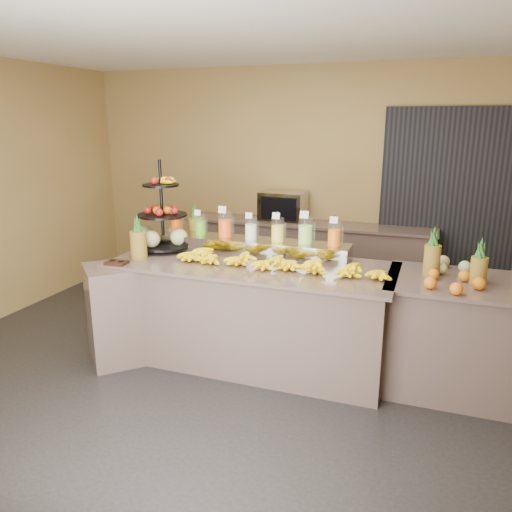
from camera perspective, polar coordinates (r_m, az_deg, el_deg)
The scene contains 20 objects.
ground at distance 4.48m, azimuth -1.88°, elevation -13.37°, with size 6.00×6.00×0.00m, color black.
room_envelope at distance 4.63m, azimuth 3.81°, elevation 11.86°, with size 6.04×5.02×2.82m.
buffet_counter at distance 4.54m, azimuth -2.07°, elevation -6.48°, with size 2.75×1.25×0.93m.
right_counter at distance 4.39m, azimuth 21.50°, elevation -8.38°, with size 1.08×0.88×0.93m.
back_ledge at distance 6.31m, azimuth 5.69°, elevation -0.28°, with size 3.10×0.55×0.93m.
pitcher_tray at distance 4.66m, azimuth -0.59°, elevation 1.06°, with size 1.85×0.30×0.15m, color gray.
juice_pitcher_orange_a at distance 4.94m, azimuth -9.11°, elevation 3.64°, with size 0.11×0.11×0.26m.
juice_pitcher_green at distance 4.82m, azimuth -6.40°, elevation 3.44°, with size 0.11×0.11×0.26m.
juice_pitcher_orange_b at distance 4.71m, azimuth -3.56°, elevation 3.45°, with size 0.13×0.13×0.31m.
juice_pitcher_milk at distance 4.62m, azimuth -0.59°, elevation 3.05°, with size 0.11×0.11×0.27m.
juice_pitcher_lemon at distance 4.54m, azimuth 2.49°, elevation 2.88°, with size 0.12×0.12×0.28m.
juice_pitcher_lime at distance 4.47m, azimuth 5.67°, elevation 2.76°, with size 0.13×0.14×0.32m.
juice_pitcher_orange_c at distance 4.41m, azimuth 8.94°, elevation 2.34°, with size 0.12×0.12×0.28m.
banana_heap at distance 4.23m, azimuth 2.61°, elevation -0.53°, with size 1.90×0.17×0.16m.
fruit_stand at distance 4.91m, azimuth -10.20°, elevation 3.29°, with size 0.71×0.71×0.86m.
condiment_caddy at distance 4.53m, azimuth -15.63°, elevation -0.74°, with size 0.18×0.13×0.03m, color black.
pineapple_left_a at distance 4.63m, azimuth -13.29°, elevation 1.57°, with size 0.15×0.15×0.41m.
pineapple_left_b at distance 5.08m, azimuth -6.92°, elevation 3.14°, with size 0.14×0.14×0.43m.
right_fruit_pile at distance 4.14m, azimuth 21.43°, elevation -1.79°, with size 0.47×0.45×0.25m.
oven_warmer at distance 6.25m, azimuth 3.13°, elevation 5.69°, with size 0.55×0.38×0.37m, color gray.
Camera 1 is at (1.48, -3.65, 2.14)m, focal length 35.00 mm.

